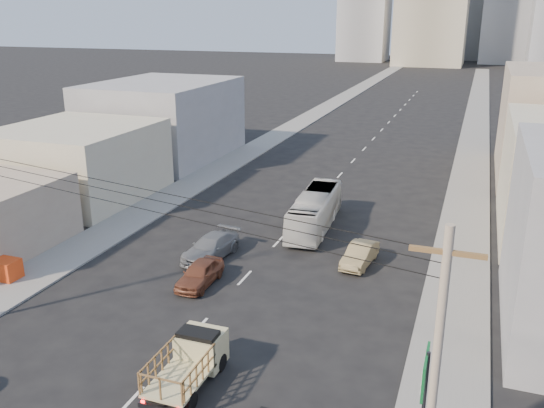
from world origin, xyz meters
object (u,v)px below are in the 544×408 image
Objects in this scene: sedan_brown at (200,273)px; sedan_tan at (360,255)px; utility_pole at (432,399)px; sedan_grey at (211,247)px; city_bus at (315,210)px; green_sign at (424,387)px; flatbed_pickup at (189,359)px; crate_stack at (4,269)px.

sedan_tan is at bearing 35.45° from sedan_brown.
utility_pole is (13.56, -13.36, 4.51)m from sedan_brown.
sedan_tan is 0.82× the size of sedan_grey.
city_bus is at bearing 112.09° from utility_pole.
utility_pole is at bearing -82.33° from green_sign.
utility_pole is (0.34, -2.50, 1.44)m from green_sign.
sedan_brown is at bearing 113.95° from flatbed_pickup.
flatbed_pickup reaches higher than sedan_grey.
city_bus is 8.79m from sedan_grey.
flatbed_pickup is at bearing -19.19° from crate_stack.
flatbed_pickup is 10.17m from green_sign.
city_bus is at bearing 90.21° from flatbed_pickup.
flatbed_pickup is at bearing 153.15° from utility_pole.
green_sign is (9.50, -2.48, 2.65)m from flatbed_pickup.
city_bus reaches higher than sedan_tan.
city_bus is 2.39× the size of sedan_brown.
city_bus is 1.96× the size of sedan_grey.
city_bus is at bearing 135.82° from sedan_tan.
city_bus is (-0.07, 19.43, 0.23)m from flatbed_pickup.
city_bus is 26.63m from utility_pole.
flatbed_pickup is 1.11× the size of sedan_tan.
utility_pole is (9.84, -4.98, 4.09)m from flatbed_pickup.
sedan_grey is 0.97× the size of green_sign.
green_sign is at bearing -69.94° from city_bus.
sedan_brown is 0.80× the size of green_sign.
utility_pole reaches higher than sedan_tan.
city_bus is 1.90× the size of green_sign.
sedan_brown is 0.40× the size of utility_pole.
utility_pole reaches higher than sedan_brown.
utility_pole reaches higher than crate_stack.
green_sign reaches higher than sedan_brown.
sedan_brown reaches higher than crate_stack.
sedan_grey reaches higher than sedan_tan.
crate_stack is at bearing -163.75° from sedan_brown.
sedan_tan is at bearing 20.67° from sedan_grey.
crate_stack is at bearing -137.38° from sedan_grey.
green_sign is (14.29, -14.53, 3.04)m from sedan_grey.
sedan_grey is 2.70× the size of crate_stack.
green_sign is (13.23, -10.86, 3.07)m from sedan_brown.
sedan_brown is 17.39m from green_sign.
city_bus reaches higher than sedan_grey.
flatbed_pickup is 14.80m from sedan_tan.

